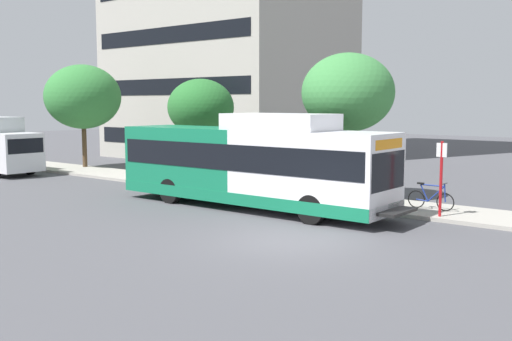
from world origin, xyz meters
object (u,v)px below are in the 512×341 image
object	(u,v)px
transit_bus	(251,164)
street_tree_near_stop	(348,93)
bicycle_parked	(431,198)
street_tree_far_block	(83,97)
street_tree_mid_block	(201,108)
bus_stop_sign_pole	(441,173)

from	to	relation	value
transit_bus	street_tree_near_stop	bearing A→B (deg)	-25.80
bicycle_parked	street_tree_far_block	distance (m)	22.83
street_tree_mid_block	bicycle_parked	bearing A→B (deg)	-94.40
transit_bus	street_tree_far_block	world-z (taller)	street_tree_far_block
street_tree_near_stop	street_tree_mid_block	size ratio (longest dim) A/B	1.16
bus_stop_sign_pole	bicycle_parked	distance (m)	1.71
transit_bus	bicycle_parked	size ratio (longest dim) A/B	6.96
street_tree_mid_block	transit_bus	bearing A→B (deg)	-122.39
street_tree_far_block	bus_stop_sign_pole	bearing A→B (deg)	-95.24
bus_stop_sign_pole	bicycle_parked	world-z (taller)	bus_stop_sign_pole
bicycle_parked	street_tree_far_block	bearing A→B (deg)	87.33
street_tree_near_stop	street_tree_mid_block	world-z (taller)	street_tree_near_stop
bicycle_parked	street_tree_near_stop	bearing A→B (deg)	79.65
bus_stop_sign_pole	street_tree_far_block	distance (m)	23.50
bus_stop_sign_pole	street_tree_near_stop	world-z (taller)	street_tree_near_stop
transit_bus	street_tree_near_stop	size ratio (longest dim) A/B	2.06
transit_bus	street_tree_far_block	xyz separation A→B (m)	(4.30, 16.61, 2.71)
bus_stop_sign_pole	bicycle_parked	bearing A→B (deg)	35.36
transit_bus	bicycle_parked	distance (m)	6.80
transit_bus	street_tree_mid_block	world-z (taller)	street_tree_mid_block
street_tree_mid_block	street_tree_far_block	world-z (taller)	street_tree_far_block
bus_stop_sign_pole	street_tree_far_block	bearing A→B (deg)	84.76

